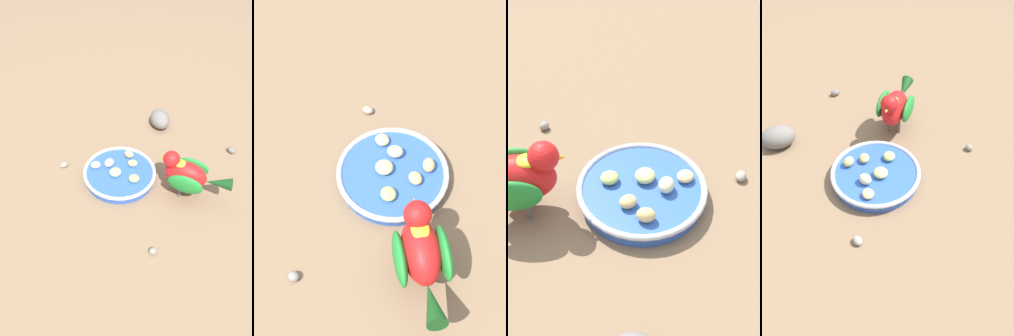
{
  "view_description": "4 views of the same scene",
  "coord_description": "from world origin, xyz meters",
  "views": [
    {
      "loc": [
        -0.07,
        -0.66,
        0.69
      ],
      "look_at": [
        0.01,
        -0.04,
        0.05
      ],
      "focal_mm": 32.81,
      "sensor_mm": 36.0,
      "label": 1
    },
    {
      "loc": [
        0.36,
        -0.35,
        0.77
      ],
      "look_at": [
        -0.02,
        -0.06,
        0.06
      ],
      "focal_mm": 49.7,
      "sensor_mm": 36.0,
      "label": 2
    },
    {
      "loc": [
        0.27,
        0.34,
        0.52
      ],
      "look_at": [
        -0.01,
        -0.05,
        0.05
      ],
      "focal_mm": 43.67,
      "sensor_mm": 36.0,
      "label": 3
    },
    {
      "loc": [
        -0.54,
        0.05,
        0.61
      ],
      "look_at": [
        -0.02,
        -0.06,
        0.04
      ],
      "focal_mm": 35.33,
      "sensor_mm": 36.0,
      "label": 4
    }
  ],
  "objects": [
    {
      "name": "feeding_bowl",
      "position": [
        -0.01,
        -0.03,
        0.02
      ],
      "size": [
        0.22,
        0.22,
        0.03
      ],
      "color": "#2D56B7",
      "rests_on": "ground_plane"
    },
    {
      "name": "apple_piece_3",
      "position": [
        0.03,
        -0.07,
        0.03
      ],
      "size": [
        0.04,
        0.04,
        0.02
      ],
      "primitive_type": "ellipsoid",
      "rotation": [
        0.0,
        0.0,
        2.89
      ],
      "color": "#B2CC66",
      "rests_on": "feeding_bowl"
    },
    {
      "name": "ground_plane",
      "position": [
        0.0,
        0.0,
        0.0
      ],
      "size": [
        4.0,
        4.0,
        0.0
      ],
      "primitive_type": "plane",
      "color": "#7A6047"
    },
    {
      "name": "pebble_1",
      "position": [
        0.04,
        -0.29,
        0.01
      ],
      "size": [
        0.03,
        0.03,
        0.02
      ],
      "primitive_type": "ellipsoid",
      "rotation": [
        0.0,
        0.0,
        3.63
      ],
      "color": "gray",
      "rests_on": "ground_plane"
    },
    {
      "name": "apple_piece_4",
      "position": [
        0.02,
        0.03,
        0.04
      ],
      "size": [
        0.04,
        0.04,
        0.02
      ],
      "primitive_type": "ellipsoid",
      "rotation": [
        0.0,
        0.0,
        2.43
      ],
      "color": "tan",
      "rests_on": "feeding_bowl"
    },
    {
      "name": "apple_piece_2",
      "position": [
        -0.03,
        -0.04,
        0.04
      ],
      "size": [
        0.05,
        0.05,
        0.02
      ],
      "primitive_type": "ellipsoid",
      "rotation": [
        0.0,
        0.0,
        3.64
      ],
      "color": "#C6D17A",
      "rests_on": "feeding_bowl"
    },
    {
      "name": "pebble_2",
      "position": [
        -0.18,
        0.04,
        0.01
      ],
      "size": [
        0.03,
        0.03,
        0.02
      ],
      "primitive_type": "ellipsoid",
      "rotation": [
        0.0,
        0.0,
        3.63
      ],
      "color": "gray",
      "rests_on": "ground_plane"
    },
    {
      "name": "apple_piece_0",
      "position": [
        0.03,
        -0.01,
        0.03
      ],
      "size": [
        0.03,
        0.03,
        0.02
      ],
      "primitive_type": "ellipsoid",
      "rotation": [
        0.0,
        0.0,
        6.11
      ],
      "color": "tan",
      "rests_on": "feeding_bowl"
    },
    {
      "name": "apple_piece_5",
      "position": [
        -0.08,
        -0.0,
        0.03
      ],
      "size": [
        0.03,
        0.03,
        0.02
      ],
      "primitive_type": "ellipsoid",
      "rotation": [
        0.0,
        0.0,
        0.08
      ],
      "color": "#E5C67F",
      "rests_on": "feeding_bowl"
    },
    {
      "name": "pebble_0",
      "position": [
        0.36,
        0.04,
        0.01
      ],
      "size": [
        0.03,
        0.03,
        0.02
      ],
      "primitive_type": "ellipsoid",
      "rotation": [
        0.0,
        0.0,
        1.97
      ],
      "color": "slate",
      "rests_on": "ground_plane"
    },
    {
      "name": "rock_large",
      "position": [
        0.16,
        0.2,
        0.03
      ],
      "size": [
        0.08,
        0.1,
        0.06
      ],
      "primitive_type": "ellipsoid",
      "rotation": [
        0.0,
        0.0,
        4.81
      ],
      "color": "slate",
      "rests_on": "ground_plane"
    },
    {
      "name": "parrot",
      "position": [
        0.16,
        -0.11,
        0.08
      ],
      "size": [
        0.19,
        0.14,
        0.14
      ],
      "rotation": [
        0.0,
        0.0,
        2.62
      ],
      "color": "#59544C",
      "rests_on": "ground_plane"
    },
    {
      "name": "apple_piece_1",
      "position": [
        -0.04,
        0.0,
        0.04
      ],
      "size": [
        0.04,
        0.04,
        0.02
      ],
      "primitive_type": "ellipsoid",
      "rotation": [
        0.0,
        0.0,
        0.72
      ],
      "color": "beige",
      "rests_on": "feeding_bowl"
    }
  ]
}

